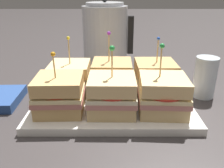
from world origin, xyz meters
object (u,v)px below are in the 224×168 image
object	(u,v)px
sandwich_back_left	(70,77)
sandwich_back_right	(155,77)
sandwich_front_center	(111,95)
sandwich_front_right	(163,95)
kettle_steel	(105,37)
sandwich_back_center	(111,76)
drinking_glass	(205,77)
serving_platter	(112,103)
sandwich_front_left	(60,94)

from	to	relation	value
sandwich_back_left	sandwich_back_right	size ratio (longest dim) A/B	1.01
sandwich_front_center	sandwich_front_right	xyz separation A→B (m)	(0.12, -0.00, 0.00)
sandwich_front_right	kettle_steel	distance (m)	0.41
sandwich_back_center	kettle_steel	distance (m)	0.27
sandwich_back_right	drinking_glass	xyz separation A→B (m)	(0.14, 0.01, -0.00)
sandwich_front_right	sandwich_back_center	distance (m)	0.17
sandwich_front_center	sandwich_back_left	size ratio (longest dim) A/B	1.01
serving_platter	sandwich_front_left	world-z (taller)	sandwich_front_left
drinking_glass	sandwich_front_right	bearing A→B (deg)	-139.23
sandwich_back_center	drinking_glass	size ratio (longest dim) A/B	1.44
sandwich_front_center	kettle_steel	xyz separation A→B (m)	(-0.02, 0.38, 0.06)
serving_platter	kettle_steel	bearing A→B (deg)	94.32
serving_platter	sandwich_front_right	xyz separation A→B (m)	(0.11, -0.06, 0.05)
serving_platter	sandwich_front_center	world-z (taller)	sandwich_front_center
sandwich_back_right	kettle_steel	bearing A→B (deg)	117.90
drinking_glass	sandwich_back_center	bearing A→B (deg)	-179.65
sandwich_front_right	sandwich_back_left	bearing A→B (deg)	152.68
drinking_glass	sandwich_front_left	bearing A→B (deg)	-162.61
serving_platter	drinking_glass	xyz separation A→B (m)	(0.26, 0.06, 0.05)
serving_platter	drinking_glass	world-z (taller)	drinking_glass
sandwich_front_right	sandwich_back_right	size ratio (longest dim) A/B	1.05
sandwich_front_center	drinking_glass	world-z (taller)	sandwich_front_center
sandwich_back_left	drinking_glass	distance (m)	0.37
sandwich_back_center	sandwich_back_right	bearing A→B (deg)	-1.98
sandwich_back_right	kettle_steel	size ratio (longest dim) A/B	0.58
sandwich_back_center	drinking_glass	xyz separation A→B (m)	(0.26, 0.00, -0.00)
sandwich_front_right	drinking_glass	xyz separation A→B (m)	(0.14, 0.12, -0.00)
sandwich_front_center	drinking_glass	bearing A→B (deg)	24.97
sandwich_back_left	sandwich_front_right	bearing A→B (deg)	-27.32
serving_platter	drinking_glass	size ratio (longest dim) A/B	3.45
sandwich_front_left	sandwich_back_left	bearing A→B (deg)	87.49
sandwich_back_center	sandwich_back_right	distance (m)	0.12
sandwich_back_center	drinking_glass	world-z (taller)	sandwich_back_center
sandwich_back_left	sandwich_back_center	bearing A→B (deg)	0.59
sandwich_front_left	serving_platter	bearing A→B (deg)	24.97
sandwich_front_right	sandwich_back_right	bearing A→B (deg)	89.29
sandwich_back_center	kettle_steel	size ratio (longest dim) A/B	0.63
sandwich_front_center	sandwich_front_right	world-z (taller)	sandwich_front_right
sandwich_front_left	sandwich_back_center	world-z (taller)	sandwich_back_center
sandwich_back_center	sandwich_back_right	xyz separation A→B (m)	(0.12, -0.00, -0.00)
sandwich_back_left	drinking_glass	bearing A→B (deg)	0.42
serving_platter	sandwich_front_center	xyz separation A→B (m)	(-0.00, -0.06, 0.05)
sandwich_back_left	kettle_steel	xyz separation A→B (m)	(0.09, 0.26, 0.06)
drinking_glass	sandwich_front_center	bearing A→B (deg)	-155.03
sandwich_front_center	sandwich_back_center	xyz separation A→B (m)	(-0.00, 0.12, 0.00)
sandwich_front_right	drinking_glass	world-z (taller)	sandwich_front_right
serving_platter	kettle_steel	size ratio (longest dim) A/B	1.52
sandwich_front_center	sandwich_back_left	xyz separation A→B (m)	(-0.11, 0.12, -0.00)
sandwich_front_left	sandwich_front_right	distance (m)	0.23
sandwich_front_right	kettle_steel	world-z (taller)	kettle_steel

